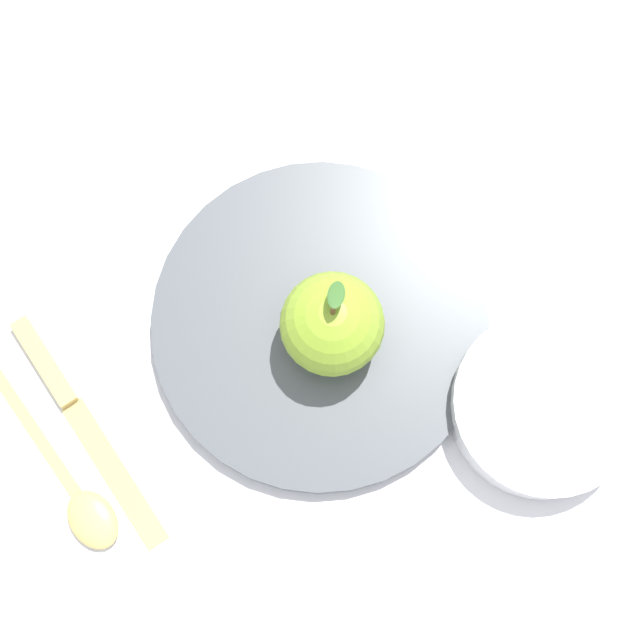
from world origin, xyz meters
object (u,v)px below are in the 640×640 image
at_px(apple, 332,324).
at_px(side_bowl, 544,407).
at_px(dinner_plate, 320,323).
at_px(knife, 74,409).
at_px(spoon, 77,496).

xyz_separation_m(apple, side_bowl, (-0.02, -0.17, -0.03)).
xyz_separation_m(dinner_plate, side_bowl, (-0.03, -0.18, 0.01)).
xyz_separation_m(dinner_plate, knife, (-0.11, 0.17, -0.01)).
height_order(side_bowl, knife, side_bowl).
bearing_deg(dinner_plate, knife, 121.51).
xyz_separation_m(side_bowl, knife, (-0.07, 0.35, -0.02)).
relative_size(dinner_plate, knife, 1.64).
bearing_deg(apple, dinner_plate, 50.91).
bearing_deg(knife, apple, -62.22).
relative_size(apple, knife, 0.58).
height_order(side_bowl, spoon, side_bowl).
relative_size(side_bowl, spoon, 0.93).
distance_m(knife, spoon, 0.07).
bearing_deg(dinner_plate, apple, -129.09).
bearing_deg(apple, knife, 117.78).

